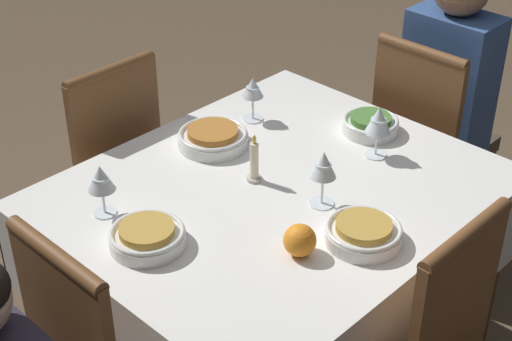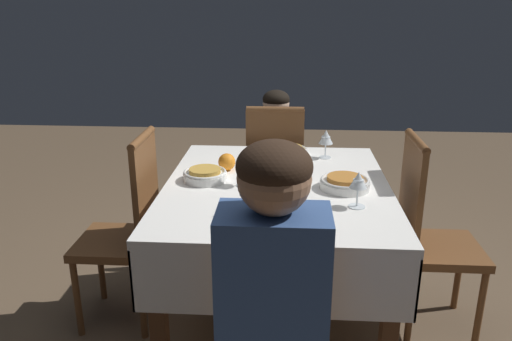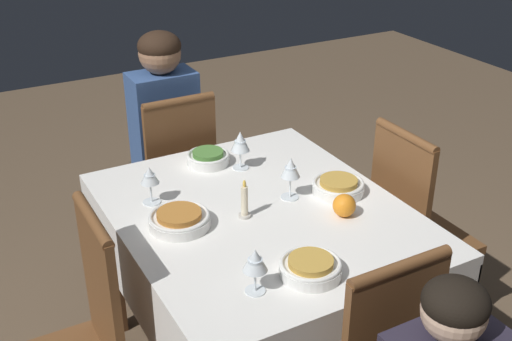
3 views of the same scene
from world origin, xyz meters
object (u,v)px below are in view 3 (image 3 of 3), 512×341
at_px(bowl_north, 338,186).
at_px(chair_north, 413,226).
at_px(person_adult_denim, 162,137).
at_px(wine_glass_west, 240,143).
at_px(orange_fruit, 344,205).
at_px(bowl_west, 208,157).
at_px(wine_glass_south, 150,177).
at_px(dining_table, 260,235).
at_px(bowl_south, 179,219).
at_px(chair_west, 176,181).
at_px(wine_glass_east, 255,261).
at_px(bowl_east, 311,267).
at_px(candle_centerpiece, 245,203).
at_px(wine_glass_north, 291,169).

bearing_deg(bowl_north, chair_north, 85.93).
height_order(person_adult_denim, wine_glass_west, person_adult_denim).
height_order(person_adult_denim, orange_fruit, person_adult_denim).
relative_size(bowl_west, wine_glass_south, 1.20).
distance_m(dining_table, chair_north, 0.72).
bearing_deg(bowl_south, wine_glass_west, 127.13).
distance_m(dining_table, orange_fruit, 0.33).
distance_m(person_adult_denim, bowl_west, 0.52).
bearing_deg(dining_table, chair_north, 85.93).
relative_size(dining_table, orange_fruit, 14.34).
xyz_separation_m(person_adult_denim, wine_glass_south, (0.70, -0.31, 0.18)).
height_order(bowl_west, orange_fruit, orange_fruit).
relative_size(chair_west, wine_glass_east, 6.52).
bearing_deg(bowl_south, dining_table, 81.83).
xyz_separation_m(bowl_east, candle_centerpiece, (-0.40, -0.02, 0.03)).
bearing_deg(orange_fruit, bowl_east, -51.14).
distance_m(candle_centerpiece, orange_fruit, 0.35).
relative_size(person_adult_denim, orange_fruit, 14.66).
bearing_deg(chair_west, wine_glass_west, 102.91).
bearing_deg(bowl_east, dining_table, 172.99).
relative_size(person_adult_denim, bowl_north, 6.14).
distance_m(chair_north, bowl_north, 0.47).
height_order(person_adult_denim, bowl_north, person_adult_denim).
relative_size(dining_table, wine_glass_east, 8.00).
distance_m(bowl_east, bowl_north, 0.54).
relative_size(bowl_east, wine_glass_east, 1.30).
height_order(dining_table, wine_glass_south, wine_glass_south).
height_order(bowl_west, bowl_east, same).
bearing_deg(bowl_north, wine_glass_east, -56.12).
height_order(wine_glass_west, bowl_south, wine_glass_west).
bearing_deg(chair_west, wine_glass_north, 101.36).
relative_size(bowl_north, orange_fruit, 2.39).
xyz_separation_m(chair_west, wine_glass_east, (1.20, -0.23, 0.35)).
bearing_deg(person_adult_denim, wine_glass_south, 66.31).
bearing_deg(orange_fruit, bowl_south, -111.74).
relative_size(bowl_east, bowl_south, 0.90).
height_order(wine_glass_south, candle_centerpiece, same).
distance_m(bowl_west, bowl_north, 0.56).
xyz_separation_m(chair_north, person_adult_denim, (-1.00, -0.71, 0.17)).
bearing_deg(person_adult_denim, chair_west, 90.00).
xyz_separation_m(wine_glass_west, candle_centerpiece, (0.35, -0.16, -0.06)).
relative_size(wine_glass_west, wine_glass_north, 0.99).
height_order(chair_west, wine_glass_south, chair_west).
bearing_deg(dining_table, wine_glass_west, 163.90).
xyz_separation_m(bowl_south, candle_centerpiece, (0.05, 0.22, 0.03)).
xyz_separation_m(wine_glass_east, orange_fruit, (-0.23, 0.48, -0.06)).
relative_size(chair_north, wine_glass_north, 5.88).
xyz_separation_m(person_adult_denim, bowl_south, (0.90, -0.28, 0.11)).
distance_m(chair_west, bowl_east, 1.24).
height_order(chair_north, orange_fruit, chair_north).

